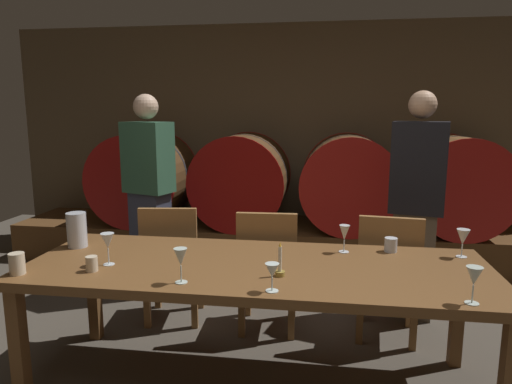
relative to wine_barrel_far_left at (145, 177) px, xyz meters
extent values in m
cube|color=brown|center=(1.58, 0.55, 0.39)|extent=(6.38, 0.24, 2.45)
cube|color=brown|center=(1.58, 0.00, -0.65)|extent=(5.74, 0.90, 0.38)
cylinder|color=#513319|center=(0.00, 0.00, 0.00)|extent=(0.92, 0.85, 0.92)
cylinder|color=#9E1411|center=(0.00, -0.44, 0.00)|extent=(0.93, 0.03, 0.93)
cylinder|color=#9E1411|center=(0.00, 0.44, 0.00)|extent=(0.93, 0.03, 0.93)
cylinder|color=#2D2D33|center=(0.00, 0.00, 0.00)|extent=(0.92, 0.04, 0.92)
cylinder|color=#513319|center=(1.05, 0.00, 0.00)|extent=(0.92, 0.85, 0.92)
cylinder|color=maroon|center=(1.05, -0.44, 0.00)|extent=(0.93, 0.03, 0.93)
cylinder|color=maroon|center=(1.05, 0.44, 0.00)|extent=(0.93, 0.03, 0.93)
cylinder|color=#2D2D33|center=(1.05, 0.00, 0.00)|extent=(0.92, 0.04, 0.92)
cylinder|color=#513319|center=(2.12, 0.00, 0.00)|extent=(0.92, 0.85, 0.92)
cylinder|color=#B21C16|center=(2.12, -0.44, 0.00)|extent=(0.93, 0.03, 0.93)
cylinder|color=#B21C16|center=(2.12, 0.44, 0.00)|extent=(0.93, 0.03, 0.93)
cylinder|color=#2D2D33|center=(2.12, 0.00, 0.00)|extent=(0.92, 0.04, 0.92)
cylinder|color=brown|center=(3.12, 0.00, 0.00)|extent=(0.92, 0.85, 0.92)
cylinder|color=#B21C16|center=(3.12, -0.44, 0.00)|extent=(0.93, 0.03, 0.93)
cylinder|color=#B21C16|center=(3.12, 0.44, 0.00)|extent=(0.93, 0.03, 0.93)
cylinder|color=#2D2D33|center=(3.12, 0.00, 0.00)|extent=(0.92, 0.04, 0.92)
cube|color=brown|center=(1.52, -2.25, -0.14)|extent=(2.49, 0.90, 0.05)
cube|color=brown|center=(0.36, -2.64, -0.50)|extent=(0.07, 0.07, 0.67)
cube|color=brown|center=(0.36, -1.86, -0.50)|extent=(0.07, 0.07, 0.67)
cube|color=brown|center=(2.69, -1.86, -0.50)|extent=(0.07, 0.07, 0.67)
cube|color=olive|center=(0.79, -1.47, -0.40)|extent=(0.45, 0.45, 0.04)
cube|color=olive|center=(0.82, -1.65, -0.17)|extent=(0.40, 0.09, 0.42)
cube|color=olive|center=(0.94, -1.28, -0.63)|extent=(0.05, 0.05, 0.42)
cube|color=olive|center=(0.60, -1.32, -0.63)|extent=(0.05, 0.05, 0.42)
cube|color=olive|center=(0.98, -1.61, -0.63)|extent=(0.05, 0.05, 0.42)
cube|color=olive|center=(0.65, -1.66, -0.63)|extent=(0.05, 0.05, 0.42)
cube|color=olive|center=(1.50, -1.52, -0.40)|extent=(0.42, 0.42, 0.04)
cube|color=olive|center=(1.51, -1.70, -0.17)|extent=(0.40, 0.06, 0.42)
cube|color=olive|center=(1.67, -1.34, -0.63)|extent=(0.05, 0.05, 0.42)
cube|color=olive|center=(1.33, -1.36, -0.63)|extent=(0.05, 0.05, 0.42)
cube|color=olive|center=(1.68, -1.68, -0.63)|extent=(0.05, 0.05, 0.42)
cube|color=olive|center=(1.34, -1.70, -0.63)|extent=(0.05, 0.05, 0.42)
cube|color=olive|center=(2.32, -1.52, -0.40)|extent=(0.44, 0.44, 0.04)
cube|color=olive|center=(2.30, -1.70, -0.17)|extent=(0.40, 0.08, 0.42)
cube|color=olive|center=(2.51, -1.37, -0.63)|extent=(0.05, 0.05, 0.42)
cube|color=olive|center=(2.17, -1.34, -0.63)|extent=(0.05, 0.05, 0.42)
cube|color=olive|center=(2.47, -1.71, -0.63)|extent=(0.05, 0.05, 0.42)
cube|color=olive|center=(2.14, -1.67, -0.63)|extent=(0.05, 0.05, 0.42)
cube|color=#33384C|center=(0.44, -1.00, -0.40)|extent=(0.35, 0.29, 0.87)
cube|color=#336047|center=(0.44, -1.00, 0.32)|extent=(0.44, 0.35, 0.58)
sphere|color=beige|center=(0.44, -1.00, 0.73)|extent=(0.20, 0.20, 0.20)
cube|color=brown|center=(2.55, -1.17, -0.44)|extent=(0.34, 0.27, 0.80)
cube|color=black|center=(2.55, -1.17, 0.29)|extent=(0.43, 0.32, 0.66)
sphere|color=#D8A884|center=(2.55, -1.17, 0.74)|extent=(0.20, 0.20, 0.20)
cylinder|color=olive|center=(1.67, -2.41, -0.11)|extent=(0.05, 0.05, 0.02)
cylinder|color=#EDE5CC|center=(1.67, -2.41, -0.03)|extent=(0.02, 0.02, 0.13)
cone|color=yellow|center=(1.67, -2.41, 0.05)|extent=(0.01, 0.01, 0.02)
cylinder|color=silver|center=(0.40, -2.09, -0.01)|extent=(0.12, 0.12, 0.21)
cylinder|color=white|center=(0.74, -2.37, -0.12)|extent=(0.06, 0.06, 0.00)
cylinder|color=white|center=(0.74, -2.37, -0.07)|extent=(0.01, 0.01, 0.09)
cone|color=white|center=(0.74, -2.37, 0.02)|extent=(0.07, 0.07, 0.08)
cylinder|color=silver|center=(1.20, -2.57, -0.12)|extent=(0.06, 0.06, 0.00)
cylinder|color=silver|center=(1.20, -2.57, -0.07)|extent=(0.01, 0.01, 0.08)
cone|color=silver|center=(1.20, -2.57, 0.01)|extent=(0.07, 0.07, 0.09)
cylinder|color=silver|center=(1.65, -2.61, -0.12)|extent=(0.06, 0.06, 0.00)
cylinder|color=silver|center=(1.65, -2.61, -0.08)|extent=(0.01, 0.01, 0.06)
cone|color=silver|center=(1.65, -2.61, -0.02)|extent=(0.07, 0.07, 0.07)
cylinder|color=white|center=(2.00, -1.96, -0.12)|extent=(0.06, 0.06, 0.00)
cylinder|color=white|center=(2.00, -1.96, -0.08)|extent=(0.01, 0.01, 0.07)
cone|color=white|center=(2.00, -1.96, 0.00)|extent=(0.06, 0.06, 0.09)
cylinder|color=silver|center=(2.52, -2.62, -0.12)|extent=(0.06, 0.06, 0.00)
cylinder|color=silver|center=(2.52, -2.62, -0.07)|extent=(0.01, 0.01, 0.08)
cone|color=silver|center=(2.52, -2.62, 0.01)|extent=(0.07, 0.07, 0.08)
cylinder|color=white|center=(2.66, -1.96, -0.12)|extent=(0.06, 0.06, 0.00)
cylinder|color=white|center=(2.66, -1.96, -0.08)|extent=(0.01, 0.01, 0.07)
cone|color=white|center=(2.66, -1.96, 0.00)|extent=(0.07, 0.07, 0.09)
cylinder|color=beige|center=(0.34, -2.58, -0.06)|extent=(0.08, 0.08, 0.11)
cylinder|color=beige|center=(0.70, -2.48, -0.08)|extent=(0.06, 0.06, 0.08)
cylinder|color=silver|center=(2.27, -1.91, -0.08)|extent=(0.07, 0.07, 0.08)
camera|label=1|loc=(1.87, -4.60, 0.70)|focal=32.21mm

